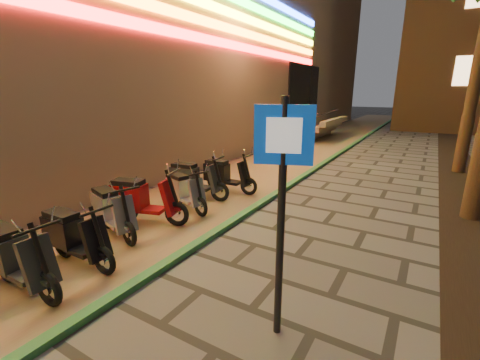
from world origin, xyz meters
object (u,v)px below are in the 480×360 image
Objects in this scene: scooter_4 at (14,257)px; scooter_9 at (193,179)px; scooter_8 at (183,190)px; pedestrian_sign at (282,190)px; scooter_6 at (111,210)px; scooter_10 at (224,174)px; scooter_7 at (140,199)px; scooter_5 at (73,236)px.

scooter_9 is (-0.43, 4.59, 0.01)m from scooter_4.
scooter_4 is 1.11× the size of scooter_8.
pedestrian_sign reaches higher than scooter_6.
pedestrian_sign is at bearing -47.17° from scooter_9.
scooter_4 reaches higher than scooter_6.
scooter_4 is at bearing -91.31° from scooter_9.
scooter_9 is (-4.06, 3.46, -1.27)m from pedestrian_sign.
scooter_9 is 1.00m from scooter_10.
scooter_7 is at bearing 96.44° from scooter_4.
scooter_7 is 1.93m from scooter_9.
scooter_9 is (-0.10, 1.92, -0.02)m from scooter_7.
scooter_4 reaches higher than scooter_10.
scooter_6 is at bearing -99.36° from scooter_10.
scooter_5 is at bearing -89.90° from scooter_9.
scooter_9 is at bearing 76.23° from scooter_7.
scooter_4 is at bearing -99.66° from scooter_7.
pedestrian_sign is 1.65× the size of scooter_4.
scooter_8 is 0.92× the size of scooter_10.
scooter_8 is at bearing 123.75° from pedestrian_sign.
scooter_4 is 2.69m from scooter_7.
scooter_5 is at bearing -52.94° from scooter_6.
pedestrian_sign is 1.83× the size of scooter_8.
pedestrian_sign reaches higher than scooter_8.
scooter_4 is at bearing 176.84° from pedestrian_sign.
scooter_9 reaches higher than scooter_4.
scooter_7 is at bearing -93.70° from scooter_9.
pedestrian_sign is 1.68× the size of scooter_10.
pedestrian_sign is 5.84m from scooter_10.
scooter_9 is (-0.32, 0.77, 0.06)m from scooter_8.
scooter_10 is (0.39, 3.54, 0.00)m from scooter_6.
scooter_4 is 3.82m from scooter_8.
scooter_7 is 1.17m from scooter_8.
scooter_10 is at bearing 89.60° from scooter_4.
scooter_8 is 0.84m from scooter_9.
scooter_10 reaches higher than scooter_6.
scooter_8 is at bearing 62.28° from scooter_7.
scooter_4 reaches higher than scooter_5.
pedestrian_sign is at bearing 16.67° from scooter_4.
scooter_5 is (-3.61, -0.25, -1.30)m from pedestrian_sign.
pedestrian_sign is at bearing -18.48° from scooter_8.
scooter_8 is 1.69m from scooter_10.
scooter_7 is (0.08, 0.70, 0.04)m from scooter_6.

